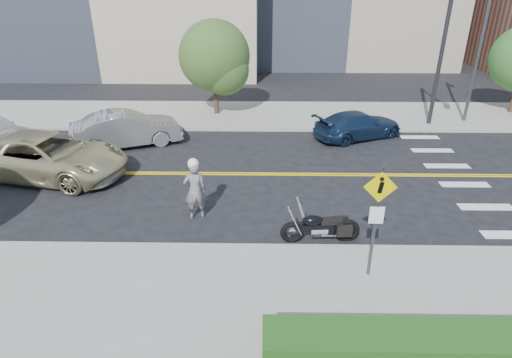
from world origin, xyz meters
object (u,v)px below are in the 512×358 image
object	(u,v)px
parked_car_silver	(126,129)
motorcycle	(321,221)
suv	(47,156)
parked_car_blue	(358,125)
pedestrian_sign	(377,213)
motorcyclist	(195,189)

from	to	relation	value
parked_car_silver	motorcycle	bearing A→B (deg)	-156.61
suv	parked_car_blue	xyz separation A→B (m)	(12.67, 4.53, -0.21)
parked_car_blue	parked_car_silver	bearing A→B (deg)	71.70
pedestrian_sign	parked_car_blue	bearing A→B (deg)	80.35
motorcyclist	parked_car_blue	world-z (taller)	motorcyclist
motorcycle	suv	size ratio (longest dim) A/B	0.37
motorcycle	parked_car_silver	distance (m)	10.89
motorcyclist	motorcycle	distance (m)	4.04
motorcycle	suv	xyz separation A→B (m)	(-9.86, 4.26, 0.16)
pedestrian_sign	motorcycle	world-z (taller)	pedestrian_sign
suv	pedestrian_sign	bearing A→B (deg)	-107.46
pedestrian_sign	parked_car_silver	xyz separation A→B (m)	(-8.84, 9.30, -1.17)
motorcyclist	parked_car_silver	xyz separation A→B (m)	(-4.01, 6.28, -0.23)
motorcycle	parked_car_blue	xyz separation A→B (m)	(2.81, 8.79, -0.05)
pedestrian_sign	motorcycle	xyz separation A→B (m)	(-1.02, 1.73, -1.28)
suv	motorcycle	bearing A→B (deg)	-102.01
motorcycle	suv	world-z (taller)	suv
parked_car_blue	suv	bearing A→B (deg)	84.86
pedestrian_sign	motorcyclist	size ratio (longest dim) A/B	1.47
motorcycle	pedestrian_sign	bearing A→B (deg)	-63.37
parked_car_blue	motorcycle	bearing A→B (deg)	137.46
suv	parked_car_blue	world-z (taller)	suv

